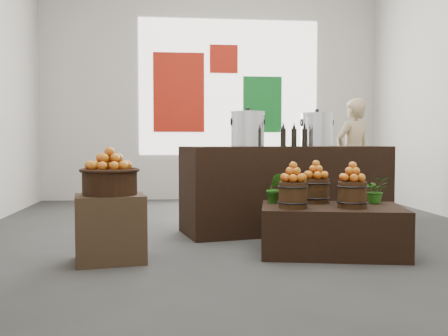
{
  "coord_description": "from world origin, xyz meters",
  "views": [
    {
      "loc": [
        -0.73,
        -5.43,
        1.03
      ],
      "look_at": [
        -0.2,
        -0.4,
        0.76
      ],
      "focal_mm": 40.0,
      "sensor_mm": 36.0,
      "label": 1
    }
  ],
  "objects": [
    {
      "name": "ground",
      "position": [
        0.0,
        0.0,
        0.0
      ],
      "size": [
        7.0,
        7.0,
        0.0
      ],
      "primitive_type": "plane",
      "color": "#353432",
      "rests_on": "ground"
    },
    {
      "name": "back_wall",
      "position": [
        0.0,
        3.5,
        2.0
      ],
      "size": [
        6.0,
        0.04,
        4.0
      ],
      "primitive_type": "cube",
      "color": "beige",
      "rests_on": "ground"
    },
    {
      "name": "back_opening",
      "position": [
        0.3,
        3.48,
        2.0
      ],
      "size": [
        3.2,
        0.02,
        2.4
      ],
      "primitive_type": "cube",
      "color": "white",
      "rests_on": "back_wall"
    },
    {
      "name": "deco_red_left",
      "position": [
        -0.6,
        3.47,
        1.9
      ],
      "size": [
        0.9,
        0.04,
        1.4
      ],
      "primitive_type": "cube",
      "color": "#AA1B0D",
      "rests_on": "back_wall"
    },
    {
      "name": "deco_green_right",
      "position": [
        0.9,
        3.47,
        1.7
      ],
      "size": [
        0.7,
        0.04,
        1.0
      ],
      "primitive_type": "cube",
      "color": "#0F6620",
      "rests_on": "back_wall"
    },
    {
      "name": "deco_red_upper",
      "position": [
        0.2,
        3.47,
        2.5
      ],
      "size": [
        0.5,
        0.04,
        0.5
      ],
      "primitive_type": "cube",
      "color": "#AA1B0D",
      "rests_on": "back_wall"
    },
    {
      "name": "crate",
      "position": [
        -1.26,
        -1.12,
        0.29
      ],
      "size": [
        0.65,
        0.56,
        0.58
      ],
      "primitive_type": "cube",
      "rotation": [
        0.0,
        0.0,
        0.17
      ],
      "color": "#443420",
      "rests_on": "ground"
    },
    {
      "name": "wicker_basket",
      "position": [
        -1.26,
        -1.12,
        0.68
      ],
      "size": [
        0.46,
        0.46,
        0.21
      ],
      "primitive_type": "cylinder",
      "color": "black",
      "rests_on": "crate"
    },
    {
      "name": "apples_in_basket",
      "position": [
        -1.26,
        -1.12,
        0.88
      ],
      "size": [
        0.36,
        0.36,
        0.19
      ],
      "primitive_type": null,
      "color": "#9E0507",
      "rests_on": "wicker_basket"
    },
    {
      "name": "display_table",
      "position": [
        0.72,
        -1.03,
        0.22
      ],
      "size": [
        1.4,
        1.02,
        0.44
      ],
      "primitive_type": "cube",
      "rotation": [
        0.0,
        0.0,
        -0.2
      ],
      "color": "black",
      "rests_on": "ground"
    },
    {
      "name": "apple_bucket_front_left",
      "position": [
        0.34,
        -1.13,
        0.56
      ],
      "size": [
        0.25,
        0.25,
        0.23
      ],
      "primitive_type": "cylinder",
      "color": "#351E0E",
      "rests_on": "display_table"
    },
    {
      "name": "apples_in_bucket_front_left",
      "position": [
        0.34,
        -1.13,
        0.76
      ],
      "size": [
        0.19,
        0.19,
        0.17
      ],
      "primitive_type": null,
      "color": "#9E0507",
      "rests_on": "apple_bucket_front_left"
    },
    {
      "name": "apple_bucket_front_right",
      "position": [
        0.87,
        -1.16,
        0.56
      ],
      "size": [
        0.25,
        0.25,
        0.23
      ],
      "primitive_type": "cylinder",
      "color": "#351E0E",
      "rests_on": "display_table"
    },
    {
      "name": "apples_in_bucket_front_right",
      "position": [
        0.87,
        -1.16,
        0.76
      ],
      "size": [
        0.19,
        0.19,
        0.17
      ],
      "primitive_type": null,
      "color": "#9E0507",
      "rests_on": "apple_bucket_front_right"
    },
    {
      "name": "apple_bucket_rear",
      "position": [
        0.65,
        -0.77,
        0.56
      ],
      "size": [
        0.25,
        0.25,
        0.23
      ],
      "primitive_type": "cylinder",
      "color": "#351E0E",
      "rests_on": "display_table"
    },
    {
      "name": "apples_in_bucket_rear",
      "position": [
        0.65,
        -0.77,
        0.76
      ],
      "size": [
        0.19,
        0.19,
        0.17
      ],
      "primitive_type": null,
      "color": "#9E0507",
      "rests_on": "apple_bucket_rear"
    },
    {
      "name": "herb_garnish_right",
      "position": [
        1.2,
        -0.89,
        0.57
      ],
      "size": [
        0.24,
        0.21,
        0.25
      ],
      "primitive_type": "imported",
      "rotation": [
        0.0,
        0.0,
        -0.07
      ],
      "color": "#1E5912",
      "rests_on": "display_table"
    },
    {
      "name": "herb_garnish_left",
      "position": [
        0.24,
        -0.78,
        0.58
      ],
      "size": [
        0.17,
        0.14,
        0.29
      ],
      "primitive_type": "imported",
      "rotation": [
        0.0,
        0.0,
        -0.09
      ],
      "color": "#1E5912",
      "rests_on": "display_table"
    },
    {
      "name": "counter",
      "position": [
        0.59,
        0.19,
        0.49
      ],
      "size": [
        2.49,
        1.24,
        0.97
      ],
      "primitive_type": "cube",
      "rotation": [
        0.0,
        0.0,
        0.21
      ],
      "color": "black",
      "rests_on": "ground"
    },
    {
      "name": "stock_pot_left",
      "position": [
        0.11,
        0.09,
        1.16
      ],
      "size": [
        0.37,
        0.37,
        0.37
      ],
      "primitive_type": "cylinder",
      "color": "silver",
      "rests_on": "counter"
    },
    {
      "name": "stock_pot_center",
      "position": [
        0.96,
        0.27,
        1.16
      ],
      "size": [
        0.37,
        0.37,
        0.37
      ],
      "primitive_type": "cylinder",
      "color": "silver",
      "rests_on": "counter"
    },
    {
      "name": "oil_cruets",
      "position": [
        0.64,
        -0.04,
        1.11
      ],
      "size": [
        0.27,
        0.12,
        0.27
      ],
      "primitive_type": null,
      "rotation": [
        0.0,
        0.0,
        0.21
      ],
      "color": "black",
      "rests_on": "counter"
    },
    {
      "name": "shopper",
      "position": [
        1.88,
        1.53,
        0.82
      ],
      "size": [
        0.71,
        0.6,
        1.65
      ],
      "primitive_type": "imported",
      "rotation": [
        0.0,
        0.0,
        3.55
      ],
      "color": "tan",
      "rests_on": "ground"
    }
  ]
}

